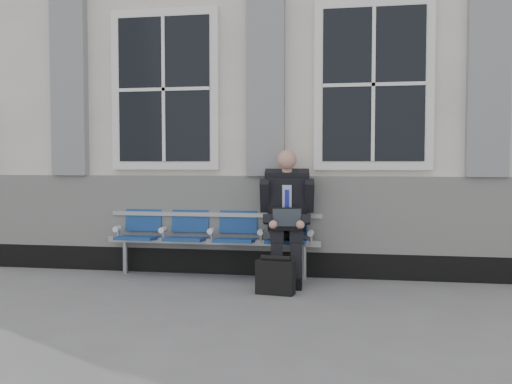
# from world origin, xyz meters

# --- Properties ---
(ground) EXTENTS (70.00, 70.00, 0.00)m
(ground) POSITION_xyz_m (0.00, 0.00, 0.00)
(ground) COLOR slate
(ground) RESTS_ON ground
(station_building) EXTENTS (14.40, 4.40, 4.49)m
(station_building) POSITION_xyz_m (-0.02, 3.47, 2.22)
(station_building) COLOR white
(station_building) RESTS_ON ground
(bench) EXTENTS (2.60, 0.47, 0.91)m
(bench) POSITION_xyz_m (-1.53, 1.32, 0.55)
(bench) COLOR #9EA0A3
(bench) RESTS_ON ground
(businessman) EXTENTS (0.65, 0.87, 1.51)m
(businessman) POSITION_xyz_m (-0.61, 1.18, 0.80)
(businessman) COLOR black
(businessman) RESTS_ON ground
(briefcase) EXTENTS (0.41, 0.22, 0.40)m
(briefcase) POSITION_xyz_m (-0.65, 0.51, 0.19)
(briefcase) COLOR black
(briefcase) RESTS_ON ground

